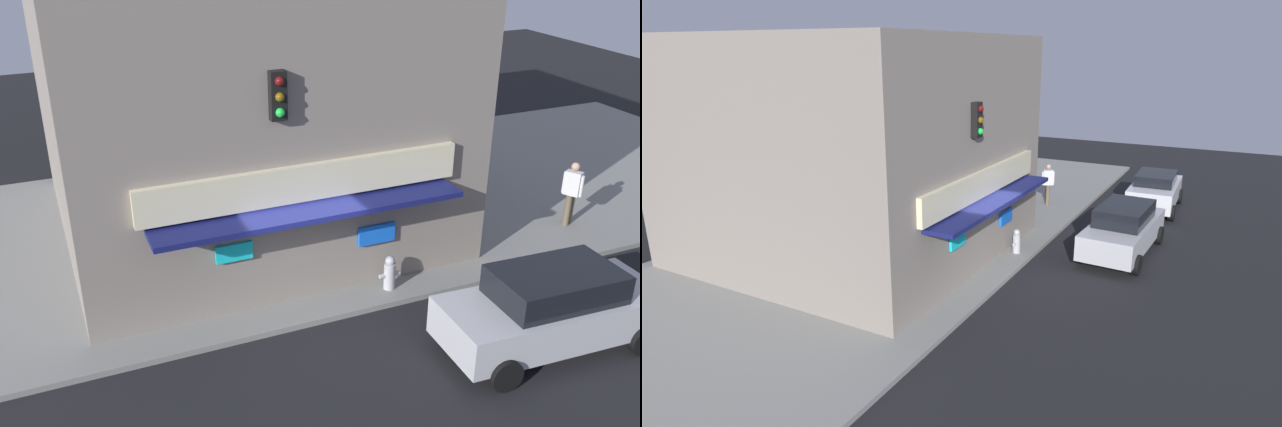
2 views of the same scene
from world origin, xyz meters
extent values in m
plane|color=black|center=(0.00, 0.00, 0.00)|extent=(52.35, 52.35, 0.00)
cube|color=gray|center=(0.00, 5.27, 0.07)|extent=(34.90, 10.55, 0.13)
cube|color=gray|center=(0.22, 5.49, 3.56)|extent=(9.15, 9.11, 6.86)
cube|color=beige|center=(0.22, 0.86, 2.88)|extent=(6.95, 0.16, 0.77)
cube|color=navy|center=(0.22, 0.51, 2.38)|extent=(6.59, 0.90, 0.12)
cube|color=#19D8E5|center=(-1.36, 0.88, 1.61)|extent=(0.77, 0.08, 0.38)
cube|color=blue|center=(1.90, 0.88, 1.38)|extent=(0.88, 0.08, 0.45)
cylinder|color=black|center=(-0.34, 1.13, 2.78)|extent=(0.18, 0.18, 5.30)
cube|color=black|center=(-0.34, 0.88, 4.75)|extent=(0.32, 0.28, 0.95)
sphere|color=maroon|center=(-0.34, 0.73, 5.05)|extent=(0.18, 0.18, 0.18)
sphere|color=brown|center=(-0.34, 0.73, 4.75)|extent=(0.18, 0.18, 0.18)
sphere|color=#1ED83F|center=(-0.34, 0.73, 4.45)|extent=(0.18, 0.18, 0.18)
cylinder|color=#B2B2B7|center=(2.09, 0.55, 0.44)|extent=(0.26, 0.26, 0.63)
sphere|color=#B2B2B7|center=(2.09, 0.55, 0.83)|extent=(0.22, 0.22, 0.22)
cylinder|color=#B2B2B7|center=(1.90, 0.55, 0.48)|extent=(0.12, 0.10, 0.10)
cylinder|color=#B2B2B7|center=(2.28, 0.55, 0.48)|extent=(0.12, 0.10, 0.10)
cylinder|color=#2D2D2D|center=(3.94, 2.23, 0.54)|extent=(0.54, 0.54, 0.82)
cylinder|color=brown|center=(8.18, 1.67, 0.56)|extent=(0.22, 0.22, 0.85)
cylinder|color=brown|center=(7.99, 1.58, 0.56)|extent=(0.22, 0.22, 0.85)
cube|color=silver|center=(8.08, 1.62, 1.30)|extent=(0.40, 0.48, 0.64)
sphere|color=tan|center=(8.08, 1.62, 1.77)|extent=(0.22, 0.22, 0.22)
cylinder|color=silver|center=(7.98, 1.83, 1.27)|extent=(0.13, 0.13, 0.58)
cylinder|color=silver|center=(8.18, 1.42, 1.27)|extent=(0.13, 0.13, 0.58)
cube|color=#B7B7BC|center=(4.03, -2.45, 0.72)|extent=(4.58, 1.99, 0.80)
cube|color=black|center=(4.03, -2.45, 1.41)|extent=(2.50, 1.60, 0.58)
cylinder|color=black|center=(5.65, -1.66, 0.32)|extent=(0.65, 0.25, 0.64)
cylinder|color=black|center=(2.51, -1.50, 0.32)|extent=(0.65, 0.25, 0.64)
cylinder|color=black|center=(2.41, -3.25, 0.32)|extent=(0.65, 0.25, 0.64)
camera|label=1|loc=(-4.75, -11.37, 8.29)|focal=39.49mm
camera|label=2|loc=(-13.24, -5.66, 6.60)|focal=29.86mm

